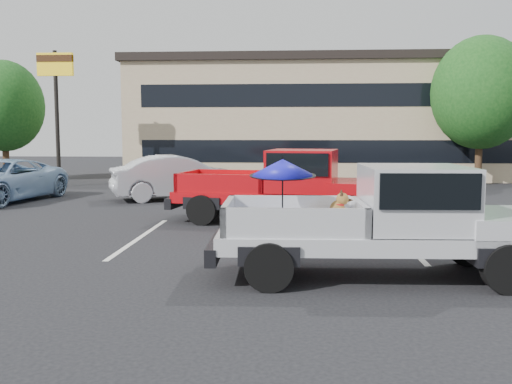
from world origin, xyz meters
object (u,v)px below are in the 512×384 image
(tree_back, at_px, (386,99))
(red_pickup, at_px, (296,183))
(motel_sign, at_px, (56,82))
(tree_left, at_px, (4,106))
(silver_pickup, at_px, (399,215))
(blue_suv, at_px, (0,181))
(tree_right, at_px, (481,93))
(silver_sedan, at_px, (179,177))

(tree_back, bearing_deg, red_pickup, -105.44)
(motel_sign, xyz_separation_m, tree_left, (-4.00, 3.00, -0.92))
(motel_sign, relative_size, tree_back, 0.84)
(silver_pickup, bearing_deg, tree_back, 79.79)
(blue_suv, bearing_deg, tree_right, 31.14)
(tree_back, height_order, red_pickup, tree_back)
(tree_left, distance_m, silver_pickup, 24.67)
(red_pickup, bearing_deg, tree_back, 83.37)
(tree_right, distance_m, blue_suv, 20.53)
(tree_right, relative_size, silver_pickup, 1.18)
(tree_right, xyz_separation_m, silver_sedan, (-12.62, -6.48, -3.41))
(red_pickup, bearing_deg, tree_right, 62.80)
(motel_sign, relative_size, blue_suv, 1.12)
(motel_sign, relative_size, silver_pickup, 1.04)
(motel_sign, distance_m, tree_right, 19.11)
(motel_sign, xyz_separation_m, silver_pickup, (12.31, -15.32, -3.60))
(tree_right, relative_size, tree_left, 1.13)
(tree_right, relative_size, red_pickup, 1.09)
(tree_back, bearing_deg, motel_sign, -147.99)
(motel_sign, bearing_deg, red_pickup, -42.06)
(motel_sign, height_order, silver_pickup, motel_sign)
(tree_right, bearing_deg, blue_suv, -157.61)
(motel_sign, relative_size, tree_right, 0.88)
(tree_left, bearing_deg, red_pickup, -40.71)
(silver_pickup, bearing_deg, tree_left, 129.76)
(tree_right, distance_m, red_pickup, 14.63)
(tree_right, xyz_separation_m, tree_left, (-23.00, 1.00, -0.48))
(motel_sign, distance_m, tree_left, 5.08)
(silver_sedan, bearing_deg, tree_back, -57.17)
(motel_sign, bearing_deg, tree_back, 32.01)
(tree_left, bearing_deg, silver_sedan, -35.77)
(silver_sedan, bearing_deg, tree_right, -86.39)
(tree_left, xyz_separation_m, red_pickup, (14.60, -12.56, -2.66))
(motel_sign, height_order, blue_suv, motel_sign)
(tree_left, bearing_deg, silver_pickup, -48.33)
(tree_back, xyz_separation_m, blue_suv, (-15.71, -15.71, -3.67))
(tree_back, xyz_separation_m, red_pickup, (-5.40, -19.56, -3.34))
(silver_sedan, bearing_deg, motel_sign, 31.37)
(tree_right, bearing_deg, silver_pickup, -111.13)
(silver_pickup, height_order, red_pickup, silver_pickup)
(tree_left, relative_size, silver_sedan, 1.24)
(silver_pickup, relative_size, red_pickup, 0.93)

